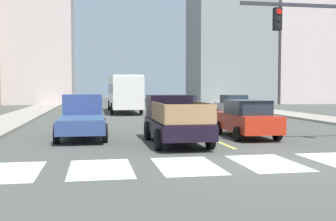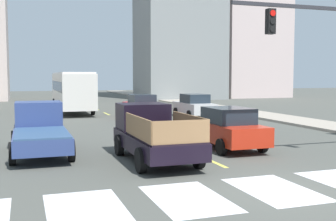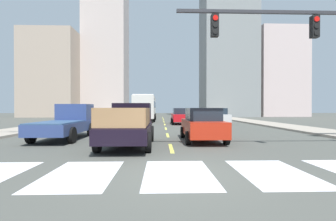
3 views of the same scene
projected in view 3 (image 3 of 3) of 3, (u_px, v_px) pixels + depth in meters
name	position (u px, v px, depth m)	size (l,w,h in m)	color
ground_plane	(178.00, 174.00, 6.31)	(160.00, 160.00, 0.00)	#494B45
sidewalk_right	(271.00, 124.00, 24.64)	(3.05, 110.00, 0.15)	gray
sidewalk_left	(56.00, 125.00, 23.95)	(3.05, 110.00, 0.15)	gray
crosswalk_stripe_2	(81.00, 174.00, 6.23)	(1.77, 2.92, 0.01)	silver
crosswalk_stripe_3	(178.00, 173.00, 6.31)	(1.77, 2.92, 0.01)	silver
crosswalk_stripe_4	(273.00, 173.00, 6.39)	(1.77, 2.92, 0.01)	silver
lane_dash_0	(171.00, 148.00, 10.30)	(0.16, 2.40, 0.01)	#D8D251
lane_dash_1	(168.00, 135.00, 15.30)	(0.16, 2.40, 0.01)	#D8D251
lane_dash_2	(166.00, 128.00, 20.30)	(0.16, 2.40, 0.01)	#D8D251
lane_dash_3	(165.00, 124.00, 25.30)	(0.16, 2.40, 0.01)	#D8D251
lane_dash_4	(164.00, 122.00, 30.29)	(0.16, 2.40, 0.01)	#D8D251
lane_dash_5	(163.00, 120.00, 35.29)	(0.16, 2.40, 0.01)	#D8D251
lane_dash_6	(163.00, 118.00, 40.29)	(0.16, 2.40, 0.01)	#D8D251
lane_dash_7	(163.00, 117.00, 45.28)	(0.16, 2.40, 0.01)	#D8D251
pickup_stakebed	(130.00, 125.00, 11.27)	(2.18, 5.20, 1.96)	black
pickup_dark	(68.00, 122.00, 13.73)	(2.18, 5.20, 1.96)	navy
city_bus	(146.00, 106.00, 32.55)	(2.72, 10.80, 3.32)	silver
sedan_near_right	(181.00, 116.00, 26.09)	(2.02, 4.40, 1.72)	red
sedan_mid	(217.00, 116.00, 25.50)	(2.02, 4.40, 1.72)	silver
sedan_near_left	(202.00, 124.00, 12.59)	(2.02, 4.40, 1.72)	red
tower_tall_centre	(228.00, 30.00, 50.25)	(10.50, 8.83, 36.04)	gray
block_mid_left	(56.00, 76.00, 49.94)	(10.21, 11.30, 16.92)	tan
block_mid_right	(106.00, 40.00, 54.16)	(8.98, 8.71, 34.16)	beige
block_low_left	(279.00, 73.00, 51.45)	(9.70, 7.36, 18.41)	beige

